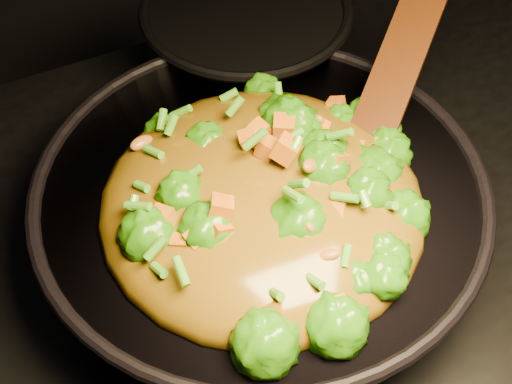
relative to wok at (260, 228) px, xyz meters
name	(u,v)px	position (x,y,z in m)	size (l,w,h in m)	color
wok	(260,228)	(0.00, 0.00, 0.00)	(0.44, 0.44, 0.12)	black
stir_fry	(262,174)	(-0.01, -0.03, 0.12)	(0.31, 0.31, 0.11)	#2A7008
spatula	(389,90)	(0.16, 0.02, 0.11)	(0.31, 0.05, 0.01)	#3E1608
back_pot	(246,51)	(0.11, 0.26, 0.01)	(0.25, 0.25, 0.14)	black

